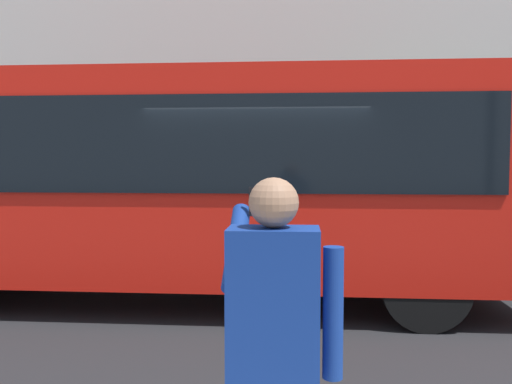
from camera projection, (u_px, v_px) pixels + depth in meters
The scene contains 3 objects.
ground_plane at pixel (262, 305), 7.02m from camera, with size 60.00×60.00×0.00m, color #232326.
red_bus at pixel (182, 177), 7.20m from camera, with size 9.05×2.54×3.08m.
pedestrian_photographer at pixel (274, 338), 2.34m from camera, with size 0.53×0.52×1.70m.
Camera 1 is at (-0.48, 6.90, 1.93)m, focal length 37.17 mm.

